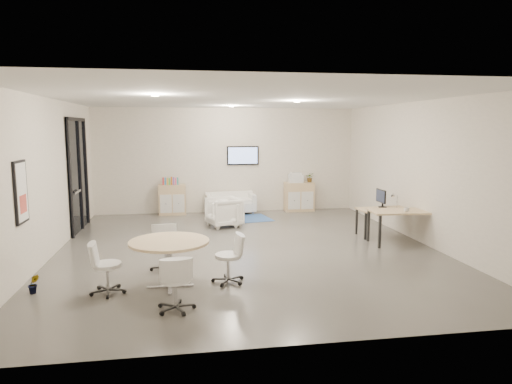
{
  "coord_description": "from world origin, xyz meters",
  "views": [
    {
      "loc": [
        -1.33,
        -9.53,
        2.59
      ],
      "look_at": [
        0.26,
        0.4,
        1.18
      ],
      "focal_mm": 32.0,
      "sensor_mm": 36.0,
      "label": 1
    }
  ],
  "objects_px": {
    "round_table": "(169,245)",
    "loveseat": "(230,204)",
    "armchair_left": "(224,211)",
    "sideboard_right": "(299,197)",
    "sideboard_left": "(172,200)",
    "desk_rear": "(385,211)",
    "desk_front": "(403,214)",
    "armchair_right": "(228,212)"
  },
  "relations": [
    {
      "from": "round_table",
      "to": "loveseat",
      "type": "bearing_deg",
      "value": 75.52
    },
    {
      "from": "armchair_left",
      "to": "sideboard_right",
      "type": "bearing_deg",
      "value": 109.64
    },
    {
      "from": "sideboard_right",
      "to": "armchair_left",
      "type": "distance_m",
      "value": 3.17
    },
    {
      "from": "sideboard_left",
      "to": "loveseat",
      "type": "bearing_deg",
      "value": -4.5
    },
    {
      "from": "loveseat",
      "to": "desk_rear",
      "type": "distance_m",
      "value": 4.87
    },
    {
      "from": "sideboard_left",
      "to": "desk_front",
      "type": "xyz_separation_m",
      "value": [
        5.2,
        -4.36,
        0.23
      ]
    },
    {
      "from": "round_table",
      "to": "armchair_left",
      "type": "bearing_deg",
      "value": 74.23
    },
    {
      "from": "sideboard_left",
      "to": "loveseat",
      "type": "distance_m",
      "value": 1.75
    },
    {
      "from": "loveseat",
      "to": "armchair_right",
      "type": "height_order",
      "value": "armchair_right"
    },
    {
      "from": "sideboard_right",
      "to": "round_table",
      "type": "xyz_separation_m",
      "value": [
        -3.83,
        -6.47,
        0.25
      ]
    },
    {
      "from": "armchair_left",
      "to": "armchair_right",
      "type": "xyz_separation_m",
      "value": [
        0.1,
        0.03,
        -0.06
      ]
    },
    {
      "from": "armchair_left",
      "to": "loveseat",
      "type": "bearing_deg",
      "value": 151.93
    },
    {
      "from": "desk_rear",
      "to": "round_table",
      "type": "xyz_separation_m",
      "value": [
        -5.03,
        -2.85,
        0.1
      ]
    },
    {
      "from": "armchair_right",
      "to": "desk_rear",
      "type": "bearing_deg",
      "value": -9.09
    },
    {
      "from": "loveseat",
      "to": "desk_front",
      "type": "bearing_deg",
      "value": -54.72
    },
    {
      "from": "armchair_right",
      "to": "desk_rear",
      "type": "distance_m",
      "value": 4.04
    },
    {
      "from": "loveseat",
      "to": "round_table",
      "type": "distance_m",
      "value": 6.56
    },
    {
      "from": "sideboard_left",
      "to": "armchair_left",
      "type": "distance_m",
      "value": 2.35
    },
    {
      "from": "desk_front",
      "to": "sideboard_right",
      "type": "bearing_deg",
      "value": 111.34
    },
    {
      "from": "loveseat",
      "to": "desk_rear",
      "type": "relative_size",
      "value": 1.14
    },
    {
      "from": "sideboard_left",
      "to": "desk_rear",
      "type": "relative_size",
      "value": 0.68
    },
    {
      "from": "armchair_left",
      "to": "desk_rear",
      "type": "xyz_separation_m",
      "value": [
        3.74,
        -1.72,
        0.19
      ]
    },
    {
      "from": "loveseat",
      "to": "desk_front",
      "type": "relative_size",
      "value": 1.0
    },
    {
      "from": "armchair_left",
      "to": "desk_front",
      "type": "xyz_separation_m",
      "value": [
        3.82,
        -2.46,
        0.26
      ]
    },
    {
      "from": "sideboard_left",
      "to": "armchair_right",
      "type": "height_order",
      "value": "sideboard_left"
    },
    {
      "from": "loveseat",
      "to": "armchair_left",
      "type": "height_order",
      "value": "armchair_left"
    },
    {
      "from": "sideboard_left",
      "to": "desk_rear",
      "type": "xyz_separation_m",
      "value": [
        5.13,
        -3.62,
        0.15
      ]
    },
    {
      "from": "desk_front",
      "to": "round_table",
      "type": "relative_size",
      "value": 1.17
    },
    {
      "from": "armchair_right",
      "to": "loveseat",
      "type": "bearing_deg",
      "value": 98.59
    },
    {
      "from": "loveseat",
      "to": "armchair_left",
      "type": "distance_m",
      "value": 1.8
    },
    {
      "from": "armchair_left",
      "to": "round_table",
      "type": "relative_size",
      "value": 0.65
    },
    {
      "from": "desk_rear",
      "to": "desk_front",
      "type": "height_order",
      "value": "desk_front"
    },
    {
      "from": "sideboard_left",
      "to": "sideboard_right",
      "type": "bearing_deg",
      "value": -0.14
    },
    {
      "from": "round_table",
      "to": "desk_front",
      "type": "bearing_deg",
      "value": 22.45
    },
    {
      "from": "sideboard_left",
      "to": "sideboard_right",
      "type": "relative_size",
      "value": 1.0
    },
    {
      "from": "sideboard_right",
      "to": "desk_front",
      "type": "xyz_separation_m",
      "value": [
        1.27,
        -4.35,
        0.23
      ]
    },
    {
      "from": "sideboard_right",
      "to": "loveseat",
      "type": "distance_m",
      "value": 2.21
    },
    {
      "from": "desk_front",
      "to": "sideboard_left",
      "type": "bearing_deg",
      "value": 145.04
    },
    {
      "from": "loveseat",
      "to": "armchair_right",
      "type": "distance_m",
      "value": 1.76
    },
    {
      "from": "loveseat",
      "to": "armchair_left",
      "type": "relative_size",
      "value": 1.81
    },
    {
      "from": "loveseat",
      "to": "armchair_left",
      "type": "bearing_deg",
      "value": -105.17
    },
    {
      "from": "sideboard_right",
      "to": "loveseat",
      "type": "bearing_deg",
      "value": -176.7
    }
  ]
}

